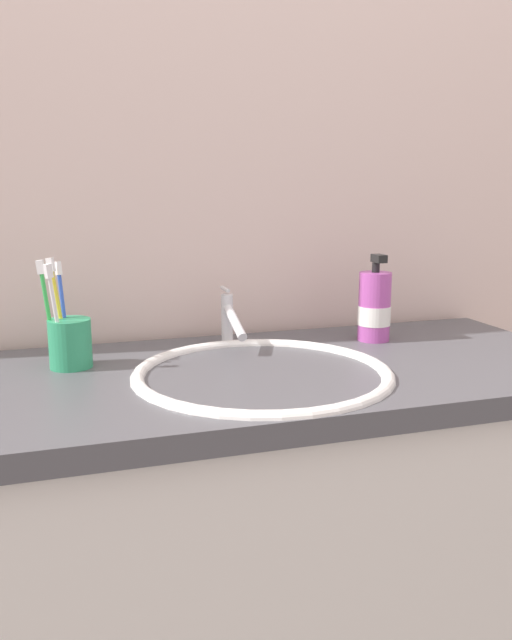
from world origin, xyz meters
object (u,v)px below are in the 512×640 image
Objects in this scene: toothbrush_cup at (70,343)px; toothbrush_yellow at (58,304)px; soap_dispenser at (374,308)px; faucet at (229,319)px; toothbrush_green at (47,306)px; toothbrush_blue at (63,306)px; toothbrush_white at (55,310)px.

toothbrush_yellow reaches higher than toothbrush_cup.
soap_dispenser is (0.63, 0.01, -0.04)m from toothbrush_yellow.
toothbrush_green reaches higher than faucet.
toothbrush_blue is 0.01m from toothbrush_yellow.
soap_dispenser is at bearing 0.80° from toothbrush_yellow.
toothbrush_cup is at bearing -168.12° from faucet.
toothbrush_blue is (-0.32, -0.04, 0.05)m from faucet.
toothbrush_yellow is at bearing -171.32° from faucet.
toothbrush_green is at bearing -169.92° from faucet.
soap_dispenser is (0.65, 0.02, -0.04)m from toothbrush_green.
toothbrush_yellow is (-0.33, -0.05, 0.06)m from faucet.
toothbrush_cup is 0.46× the size of toothbrush_yellow.
faucet is 0.83× the size of toothbrush_green.
toothbrush_blue is (0.01, 0.04, -0.00)m from toothbrush_white.
soap_dispenser reaches higher than faucet.
toothbrush_cup is at bearing 43.97° from toothbrush_white.
faucet is 0.32m from toothbrush_cup.
toothbrush_yellow reaches higher than soap_dispenser.
toothbrush_green is 0.99× the size of toothbrush_yellow.
toothbrush_white reaches higher than soap_dispenser.
toothbrush_yellow is 0.63m from soap_dispenser.
toothbrush_blue is (0.03, 0.02, -0.00)m from toothbrush_green.
faucet is 0.31m from soap_dispenser.
faucet is at bearing 7.55° from toothbrush_blue.
soap_dispenser is at bearing 1.79° from toothbrush_green.
toothbrush_cup is 0.07m from toothbrush_blue.
faucet is at bearing 172.32° from soap_dispenser.
soap_dispenser is (0.62, 0.00, -0.04)m from toothbrush_blue.
toothbrush_white is at bearing -63.31° from toothbrush_green.
faucet is 0.35m from toothbrush_green.
toothbrush_green is (-0.03, 0.00, 0.07)m from toothbrush_cup.
toothbrush_white reaches higher than toothbrush_blue.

